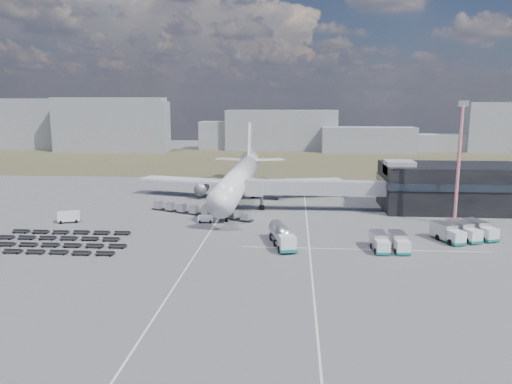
{
  "coord_description": "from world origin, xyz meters",
  "views": [
    {
      "loc": [
        13.41,
        -87.09,
        23.89
      ],
      "look_at": [
        5.0,
        20.34,
        4.0
      ],
      "focal_mm": 35.0,
      "sensor_mm": 36.0,
      "label": 1
    }
  ],
  "objects": [
    {
      "name": "terminal",
      "position": [
        47.77,
        23.96,
        5.25
      ],
      "size": [
        30.4,
        16.4,
        11.0
      ],
      "color": "black",
      "rests_on": "ground"
    },
    {
      "name": "service_trucks_near",
      "position": [
        28.76,
        -8.28,
        1.4
      ],
      "size": [
        5.73,
        6.72,
        2.58
      ],
      "rotation": [
        0.0,
        0.0,
        0.06
      ],
      "color": "white",
      "rests_on": "ground"
    },
    {
      "name": "fuel_tanker",
      "position": [
        11.46,
        -6.92,
        1.69
      ],
      "size": [
        5.04,
        10.81,
        3.39
      ],
      "rotation": [
        0.0,
        0.0,
        0.24
      ],
      "color": "white",
      "rests_on": "ground"
    },
    {
      "name": "ground",
      "position": [
        0.0,
        0.0,
        0.0
      ],
      "size": [
        420.0,
        420.0,
        0.0
      ],
      "primitive_type": "plane",
      "color": "#565659",
      "rests_on": "ground"
    },
    {
      "name": "baggage_dollies",
      "position": [
        -27.37,
        -8.66,
        0.34
      ],
      "size": [
        26.49,
        13.67,
        0.68
      ],
      "rotation": [
        0.0,
        0.0,
        0.02
      ],
      "color": "black",
      "rests_on": "ground"
    },
    {
      "name": "utility_van",
      "position": [
        -31.05,
        5.83,
        1.11
      ],
      "size": [
        4.54,
        3.23,
        2.22
      ],
      "primitive_type": "cube",
      "rotation": [
        0.0,
        0.0,
        0.37
      ],
      "color": "white",
      "rests_on": "ground"
    },
    {
      "name": "airliner",
      "position": [
        0.0,
        32.38,
        5.29
      ],
      "size": [
        51.59,
        64.53,
        17.62
      ],
      "color": "white",
      "rests_on": "ground"
    },
    {
      "name": "lane_markings",
      "position": [
        9.77,
        3.0,
        0.01
      ],
      "size": [
        47.12,
        110.0,
        0.01
      ],
      "color": "silver",
      "rests_on": "ground"
    },
    {
      "name": "catering_truck",
      "position": [
        1.81,
        41.93,
        1.61
      ],
      "size": [
        4.13,
        7.27,
        3.14
      ],
      "rotation": [
        0.0,
        0.0,
        0.2
      ],
      "color": "white",
      "rests_on": "ground"
    },
    {
      "name": "floodlight_mast",
      "position": [
        44.48,
        9.78,
        11.93
      ],
      "size": [
        2.27,
        1.84,
        23.81
      ],
      "rotation": [
        0.0,
        0.0,
        0.3
      ],
      "color": "red",
      "rests_on": "ground"
    },
    {
      "name": "service_trucks_far",
      "position": [
        42.82,
        -0.83,
        1.51
      ],
      "size": [
        11.05,
        9.81,
        2.78
      ],
      "rotation": [
        0.0,
        0.0,
        0.38
      ],
      "color": "white",
      "rests_on": "ground"
    },
    {
      "name": "pushback_tug",
      "position": [
        -4.0,
        8.0,
        0.69
      ],
      "size": [
        3.01,
        1.72,
        1.38
      ],
      "primitive_type": "cube",
      "rotation": [
        0.0,
        0.0,
        0.01
      ],
      "color": "white",
      "rests_on": "ground"
    },
    {
      "name": "skyline",
      "position": [
        -25.41,
        149.41,
        9.89
      ],
      "size": [
        305.05,
        26.89,
        25.13
      ],
      "color": "gray",
      "rests_on": "ground"
    },
    {
      "name": "jet_bridge",
      "position": [
        15.9,
        20.42,
        5.05
      ],
      "size": [
        30.3,
        3.8,
        7.05
      ],
      "color": "#939399",
      "rests_on": "ground"
    },
    {
      "name": "grass_strip",
      "position": [
        0.0,
        110.0,
        0.01
      ],
      "size": [
        420.0,
        90.0,
        0.01
      ],
      "primitive_type": "cube",
      "color": "#47442B",
      "rests_on": "ground"
    },
    {
      "name": "uld_row",
      "position": [
        -6.28,
        13.98,
        1.01
      ],
      "size": [
        23.32,
        11.63,
        1.68
      ],
      "rotation": [
        0.0,
        0.0,
        -0.42
      ],
      "color": "black",
      "rests_on": "ground"
    }
  ]
}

